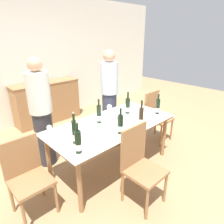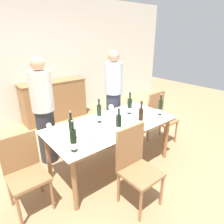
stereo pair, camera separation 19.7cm
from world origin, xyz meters
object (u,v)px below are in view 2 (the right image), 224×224
object	(u,v)px
wine_bottle_0	(72,131)
chair_near_front	(135,162)
wine_bottle_1	(74,141)
wine_bottle_2	(99,114)
wine_bottle_4	(160,108)
wine_glass_0	(111,107)
chair_left_end	(24,168)
wine_glass_2	(89,139)
wine_bottle_6	(141,118)
dining_table	(112,128)
person_host	(44,113)
wine_bottle_5	(119,125)
wine_glass_1	(91,135)
person_guest_left	(113,95)
sideboard_cabinet	(55,101)
chair_right_end	(160,115)
wine_bottle_3	(130,107)
ice_bucket	(111,120)
wine_glass_3	(49,126)

from	to	relation	value
wine_bottle_0	chair_near_front	xyz separation A→B (m)	(0.50, -0.59, -0.34)
wine_bottle_1	wine_bottle_2	distance (m)	0.80
wine_bottle_4	wine_glass_0	size ratio (longest dim) A/B	2.19
wine_bottle_4	chair_left_end	size ratio (longest dim) A/B	0.39
wine_glass_2	wine_bottle_6	bearing A→B (deg)	-1.79
dining_table	person_host	xyz separation A→B (m)	(-0.68, 0.81, 0.16)
wine_bottle_4	wine_bottle_5	size ratio (longest dim) A/B	1.01
wine_bottle_4	wine_glass_1	size ratio (longest dim) A/B	2.51
wine_glass_1	wine_bottle_6	bearing A→B (deg)	-8.16
wine_bottle_1	person_host	bearing A→B (deg)	84.45
wine_bottle_0	chair_near_front	world-z (taller)	wine_bottle_0
person_guest_left	wine_bottle_0	bearing A→B (deg)	-147.17
dining_table	chair_left_end	bearing A→B (deg)	176.03
wine_bottle_5	chair_near_front	world-z (taller)	wine_bottle_5
wine_bottle_5	wine_glass_0	xyz separation A→B (m)	(0.36, 0.59, -0.01)
sideboard_cabinet	chair_right_end	distance (m)	2.51
wine_bottle_3	wine_glass_2	distance (m)	1.16
wine_glass_1	person_host	world-z (taller)	person_host
ice_bucket	wine_glass_0	xyz separation A→B (m)	(0.31, 0.38, 0.01)
wine_bottle_3	person_host	distance (m)	1.34
wine_glass_0	wine_glass_2	bearing A→B (deg)	-143.20
wine_bottle_0	wine_bottle_1	distance (m)	0.21
wine_bottle_1	wine_glass_3	distance (m)	0.61
ice_bucket	sideboard_cabinet	bearing A→B (deg)	84.69
wine_glass_0	chair_right_end	world-z (taller)	chair_right_end
chair_right_end	wine_bottle_6	bearing A→B (deg)	-156.82
wine_bottle_4	chair_left_end	xyz separation A→B (m)	(-2.04, 0.32, -0.35)
dining_table	wine_bottle_6	distance (m)	0.46
sideboard_cabinet	chair_right_end	size ratio (longest dim) A/B	1.61
wine_glass_0	person_host	xyz separation A→B (m)	(-0.91, 0.51, -0.02)
person_host	wine_bottle_1	bearing A→B (deg)	-95.55
ice_bucket	wine_bottle_4	distance (m)	0.89
sideboard_cabinet	dining_table	xyz separation A→B (m)	(-0.15, -2.34, 0.21)
wine_bottle_2	wine_bottle_4	size ratio (longest dim) A/B	1.08
wine_bottle_0	chair_near_front	bearing A→B (deg)	-49.82
wine_bottle_0	person_host	distance (m)	0.91
wine_bottle_5	wine_bottle_6	distance (m)	0.36
dining_table	person_guest_left	distance (m)	1.08
wine_bottle_2	person_host	xyz separation A→B (m)	(-0.56, 0.66, -0.04)
wine_bottle_1	chair_near_front	distance (m)	0.77
sideboard_cabinet	wine_bottle_5	distance (m)	2.68
dining_table	wine_glass_1	bearing A→B (deg)	-155.14
wine_bottle_3	wine_bottle_4	size ratio (longest dim) A/B	1.02
wine_bottle_4	person_guest_left	xyz separation A→B (m)	(-0.10, 1.03, -0.01)
wine_bottle_6	chair_right_end	xyz separation A→B (m)	(1.02, 0.44, -0.35)
wine_bottle_1	chair_near_front	xyz separation A→B (m)	(0.58, -0.39, -0.32)
wine_glass_1	person_host	size ratio (longest dim) A/B	0.08
wine_glass_1	chair_near_front	world-z (taller)	chair_near_front
wine_bottle_2	wine_bottle_4	world-z (taller)	wine_bottle_2
ice_bucket	chair_near_front	world-z (taller)	chair_near_front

